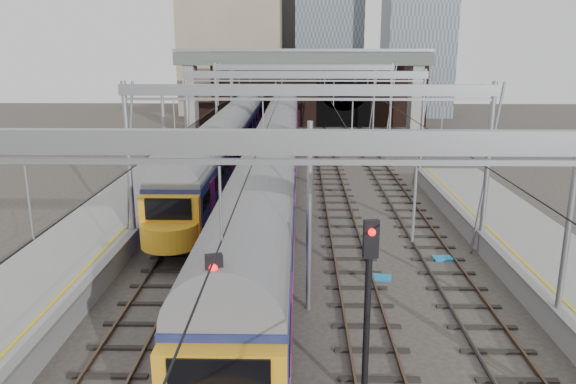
{
  "coord_description": "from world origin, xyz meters",
  "views": [
    {
      "loc": [
        -0.38,
        -17.14,
        9.46
      ],
      "look_at": [
        -0.92,
        10.06,
        2.4
      ],
      "focal_mm": 35.0,
      "sensor_mm": 36.0,
      "label": 1
    }
  ],
  "objects_px": {
    "train_second": "(232,133)",
    "signal_near_centre": "(368,294)",
    "signal_near_left": "(217,336)",
    "train_main": "(278,138)"
  },
  "relations": [
    {
      "from": "signal_near_left",
      "to": "signal_near_centre",
      "type": "bearing_deg",
      "value": 13.99
    },
    {
      "from": "signal_near_centre",
      "to": "train_main",
      "type": "bearing_deg",
      "value": 88.05
    },
    {
      "from": "train_second",
      "to": "signal_near_centre",
      "type": "bearing_deg",
      "value": -77.54
    },
    {
      "from": "train_main",
      "to": "signal_near_centre",
      "type": "distance_m",
      "value": 30.59
    },
    {
      "from": "signal_near_left",
      "to": "train_main",
      "type": "bearing_deg",
      "value": 73.56
    },
    {
      "from": "train_main",
      "to": "signal_near_centre",
      "type": "height_order",
      "value": "signal_near_centre"
    },
    {
      "from": "train_main",
      "to": "signal_near_centre",
      "type": "bearing_deg",
      "value": -83.6
    },
    {
      "from": "train_main",
      "to": "signal_near_centre",
      "type": "xyz_separation_m",
      "value": [
        3.41,
        -30.38,
        0.79
      ]
    },
    {
      "from": "train_main",
      "to": "train_second",
      "type": "relative_size",
      "value": 1.41
    },
    {
      "from": "signal_near_left",
      "to": "signal_near_centre",
      "type": "xyz_separation_m",
      "value": [
        3.57,
        2.07,
        0.07
      ]
    }
  ]
}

